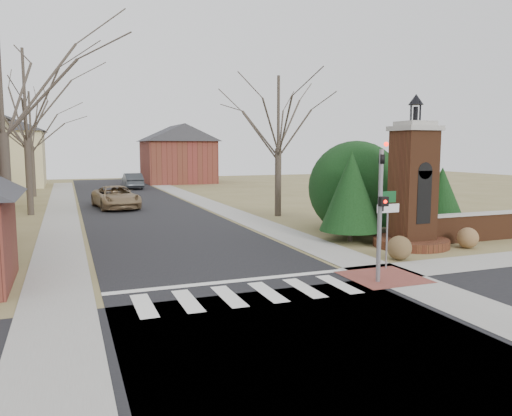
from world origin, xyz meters
name	(u,v)px	position (x,y,z in m)	size (l,w,h in m)	color
ground	(258,303)	(0.00, 0.00, 0.00)	(120.00, 120.00, 0.00)	brown
main_street	(143,210)	(0.00, 22.00, 0.01)	(8.00, 70.00, 0.01)	black
cross_street	(307,342)	(0.00, -3.00, 0.01)	(120.00, 8.00, 0.01)	black
crosswalk_zone	(248,294)	(0.00, 0.80, 0.01)	(8.00, 2.20, 0.02)	silver
stop_bar	(232,281)	(0.00, 2.30, 0.01)	(8.00, 0.35, 0.02)	silver
sidewalk_right_main	(216,207)	(5.20, 22.00, 0.01)	(2.00, 60.00, 0.02)	gray
sidewalk_left	(61,213)	(-5.20, 22.00, 0.01)	(2.00, 60.00, 0.02)	gray
curb_apron	(384,277)	(4.80, 1.00, 0.01)	(2.40, 2.40, 0.02)	brown
traffic_signal_pole	(381,201)	(4.30, 0.57, 2.59)	(0.28, 0.41, 4.50)	slate
sign_post	(388,214)	(5.59, 1.99, 1.95)	(0.90, 0.07, 2.75)	slate
brick_gate_monument	(412,197)	(9.00, 4.99, 2.17)	(3.20, 3.20, 6.47)	#532C18
brick_garden_wall	(491,226)	(13.50, 5.00, 0.66)	(7.50, 0.50, 1.30)	#532C18
house_distant_right	(178,153)	(7.99, 47.99, 3.65)	(8.80, 8.80, 7.30)	maroon
evergreen_near	(351,191)	(7.20, 7.00, 2.30)	(2.80, 2.80, 4.10)	#473D33
evergreen_mid	(396,181)	(10.50, 8.20, 2.60)	(3.40, 3.40, 4.70)	#473D33
evergreen_far	(442,195)	(12.50, 7.20, 1.90)	(2.40, 2.40, 3.30)	#473D33
evergreen_mass	(356,184)	(9.00, 9.50, 2.40)	(4.80, 4.80, 4.80)	black
bare_tree_1	(24,86)	(-7.00, 22.00, 8.03)	(8.40, 8.40, 11.64)	#473D33
bare_tree_2	(30,115)	(-7.50, 35.00, 7.03)	(7.35, 7.35, 10.19)	#473D33
bare_tree_3	(278,107)	(7.50, 16.00, 6.69)	(7.00, 7.00, 9.70)	#473D33
pickup_truck	(116,197)	(-1.60, 23.65, 0.79)	(2.61, 5.65, 1.57)	olive
distant_car	(132,181)	(1.60, 40.53, 0.82)	(1.73, 4.95, 1.63)	#33373B
dry_shrub_left	(399,248)	(6.90, 3.00, 0.46)	(0.93, 0.93, 0.93)	brown
dry_shrub_right	(468,238)	(11.00, 3.82, 0.44)	(0.89, 0.89, 0.89)	brown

